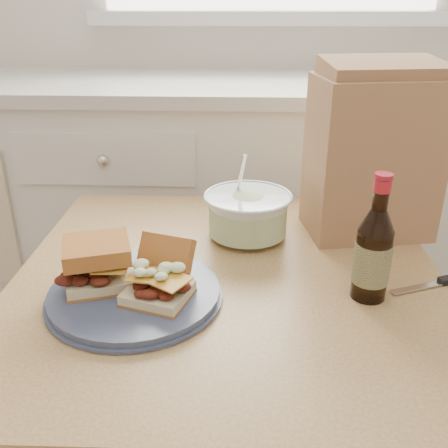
{
  "coord_description": "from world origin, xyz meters",
  "views": [
    {
      "loc": [
        -0.08,
        -0.02,
        1.19
      ],
      "look_at": [
        -0.12,
        0.89,
        0.78
      ],
      "focal_mm": 40.0,
      "sensor_mm": 36.0,
      "label": 1
    }
  ],
  "objects_px": {
    "plate": "(135,294)",
    "paper_bag": "(372,158)",
    "coleslaw_bowl": "(248,216)",
    "beer_bottle": "(373,253)",
    "dining_table": "(229,317)"
  },
  "relations": [
    {
      "from": "plate",
      "to": "paper_bag",
      "type": "height_order",
      "value": "paper_bag"
    },
    {
      "from": "plate",
      "to": "beer_bottle",
      "type": "xyz_separation_m",
      "value": [
        0.42,
        0.03,
        0.08
      ]
    },
    {
      "from": "coleslaw_bowl",
      "to": "beer_bottle",
      "type": "xyz_separation_m",
      "value": [
        0.22,
        -0.24,
        0.04
      ]
    },
    {
      "from": "plate",
      "to": "dining_table",
      "type": "bearing_deg",
      "value": 29.43
    },
    {
      "from": "beer_bottle",
      "to": "paper_bag",
      "type": "height_order",
      "value": "paper_bag"
    },
    {
      "from": "plate",
      "to": "paper_bag",
      "type": "xyz_separation_m",
      "value": [
        0.47,
        0.31,
        0.16
      ]
    },
    {
      "from": "dining_table",
      "to": "coleslaw_bowl",
      "type": "distance_m",
      "value": 0.23
    },
    {
      "from": "plate",
      "to": "coleslaw_bowl",
      "type": "bearing_deg",
      "value": 52.53
    },
    {
      "from": "dining_table",
      "to": "plate",
      "type": "relative_size",
      "value": 2.77
    },
    {
      "from": "paper_bag",
      "to": "plate",
      "type": "bearing_deg",
      "value": -155.76
    },
    {
      "from": "dining_table",
      "to": "paper_bag",
      "type": "distance_m",
      "value": 0.47
    },
    {
      "from": "plate",
      "to": "beer_bottle",
      "type": "distance_m",
      "value": 0.43
    },
    {
      "from": "plate",
      "to": "coleslaw_bowl",
      "type": "relative_size",
      "value": 1.56
    },
    {
      "from": "dining_table",
      "to": "paper_bag",
      "type": "xyz_separation_m",
      "value": [
        0.31,
        0.22,
        0.28
      ]
    },
    {
      "from": "coleslaw_bowl",
      "to": "beer_bottle",
      "type": "distance_m",
      "value": 0.32
    }
  ]
}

